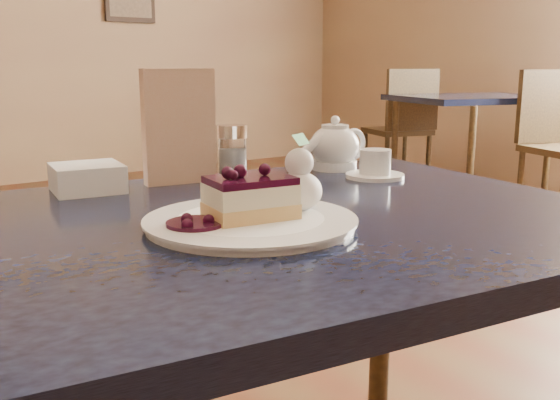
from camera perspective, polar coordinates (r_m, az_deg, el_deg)
main_table at (r=0.94m, az=-3.94°, el=-6.31°), size 1.27×0.94×0.73m
dessert_plate at (r=0.87m, az=-2.71°, el=-2.05°), size 0.29×0.29×0.01m
cheesecake_slice at (r=0.86m, az=-2.73°, el=0.20°), size 0.13×0.10×0.06m
whipped_cream at (r=0.91m, az=1.75°, el=0.84°), size 0.07×0.07×0.06m
berry_sauce at (r=0.83m, az=-7.74°, el=-2.16°), size 0.08×0.08×0.01m
tea_set at (r=1.33m, az=5.72°, el=4.45°), size 0.16×0.24×0.10m
menu_card at (r=1.19m, az=-9.20°, el=6.63°), size 0.14×0.05×0.21m
sugar_shaker at (r=1.22m, az=-4.37°, el=4.41°), size 0.06×0.06×0.11m
napkin_stack at (r=1.16m, az=-17.22°, el=1.95°), size 0.13×0.13×0.05m
bg_table_far_right at (r=4.60m, az=16.81°, el=0.59°), size 1.20×1.83×1.22m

